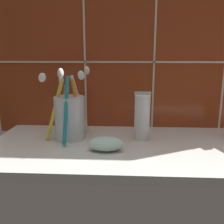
% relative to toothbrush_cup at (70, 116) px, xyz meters
% --- Properties ---
extents(sink_counter, '(0.78, 0.31, 0.02)m').
position_rel_toothbrush_cup_xyz_m(sink_counter, '(0.20, -0.04, -0.07)').
color(sink_counter, silver).
rests_on(sink_counter, ground).
extents(tile_wall_backsplash, '(0.88, 0.02, 0.55)m').
position_rel_toothbrush_cup_xyz_m(tile_wall_backsplash, '(0.20, 0.12, 0.20)').
color(tile_wall_backsplash, '#933819').
rests_on(tile_wall_backsplash, ground).
extents(toothbrush_cup, '(0.12, 0.15, 0.18)m').
position_rel_toothbrush_cup_xyz_m(toothbrush_cup, '(0.00, 0.00, 0.00)').
color(toothbrush_cup, silver).
rests_on(toothbrush_cup, sink_counter).
extents(toothpaste_tube, '(0.04, 0.04, 0.12)m').
position_rel_toothbrush_cup_xyz_m(toothpaste_tube, '(0.18, -0.00, 0.00)').
color(toothpaste_tube, white).
rests_on(toothpaste_tube, sink_counter).
extents(soap_bar, '(0.08, 0.04, 0.03)m').
position_rel_toothbrush_cup_xyz_m(soap_bar, '(0.10, -0.08, -0.04)').
color(soap_bar, silver).
rests_on(soap_bar, sink_counter).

